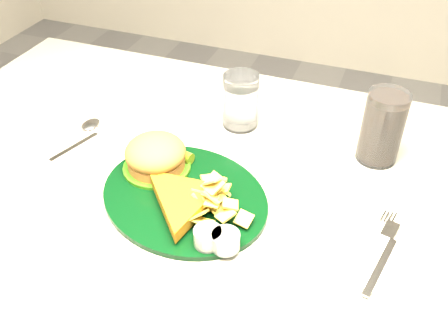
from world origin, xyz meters
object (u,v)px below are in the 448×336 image
Objects in this scene: table at (210,320)px; cola_glass at (382,127)px; water_glass at (241,101)px; dinner_plate at (184,183)px; fork_napkin at (381,262)px.

table is 9.28× the size of cola_glass.
table is 11.38× the size of water_glass.
water_glass is (0.01, 0.23, 0.02)m from dinner_plate.
fork_napkin reaches higher than table.
dinner_plate is 0.23m from water_glass.
dinner_plate is 1.87× the size of fork_napkin.
water_glass is 0.82× the size of cola_glass.
dinner_plate is at bearing -141.32° from cola_glass.
table is at bearing -87.70° from water_glass.
dinner_plate is at bearing -173.36° from fork_napkin.
table is 0.41m from dinner_plate.
cola_glass is 0.85× the size of fork_napkin.
water_glass is at bearing 92.30° from table.
fork_napkin is (0.04, -0.25, -0.06)m from cola_glass.
dinner_plate reaches higher than fork_napkin.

